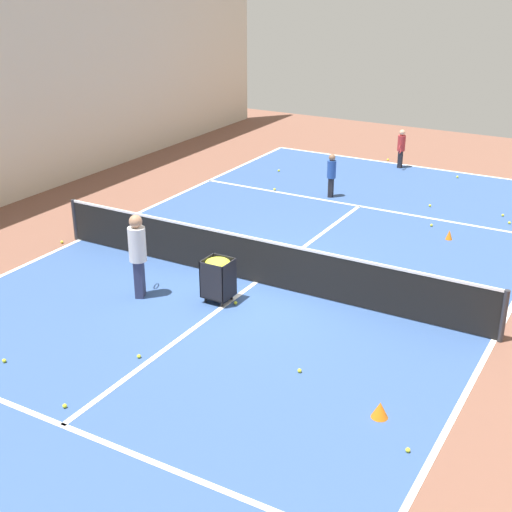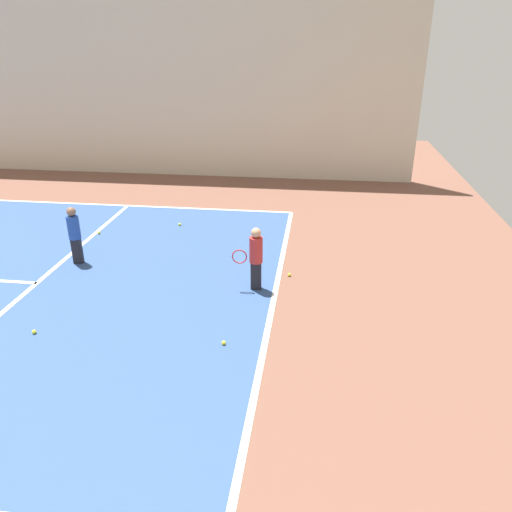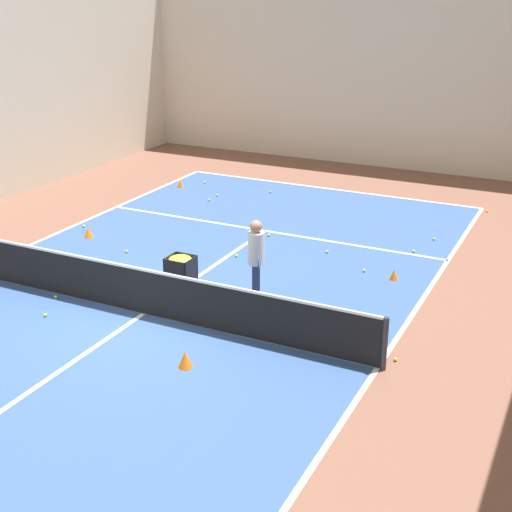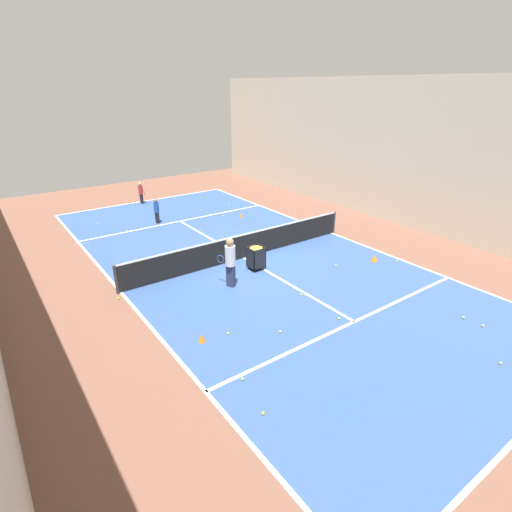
{
  "view_description": "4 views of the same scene",
  "coord_description": "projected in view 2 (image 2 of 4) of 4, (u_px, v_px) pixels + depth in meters",
  "views": [
    {
      "loc": [
        -6.7,
        11.73,
        6.29
      ],
      "look_at": [
        0.0,
        0.0,
        0.6
      ],
      "focal_mm": 50.0,
      "sensor_mm": 36.0,
      "label": 1
    },
    {
      "loc": [
        -8.04,
        -11.04,
        4.42
      ],
      "look_at": [
        0.34,
        -9.95,
        0.68
      ],
      "focal_mm": 35.0,
      "sensor_mm": 36.0,
      "label": 2
    },
    {
      "loc": [
        7.78,
        -10.63,
        6.29
      ],
      "look_at": [
        1.69,
        1.71,
        0.95
      ],
      "focal_mm": 50.0,
      "sensor_mm": 36.0,
      "label": 3
    },
    {
      "loc": [
        8.04,
        11.98,
        6.29
      ],
      "look_at": [
        0.21,
        1.12,
        0.53
      ],
      "focal_mm": 28.0,
      "sensor_mm": 36.0,
      "label": 4
    }
  ],
  "objects": [
    {
      "name": "line_baseline_near",
      "position": [
        274.0,
        298.0,
        9.16
      ],
      "size": [
        9.77,
        0.1,
        0.0
      ],
      "primitive_type": "cube",
      "color": "white",
      "rests_on": "ground"
    },
    {
      "name": "line_service_near",
      "position": [
        37.0,
        283.0,
        9.71
      ],
      "size": [
        9.77,
        0.1,
        0.0
      ],
      "primitive_type": "cube",
      "color": "white",
      "rests_on": "ground"
    },
    {
      "name": "player_near_baseline",
      "position": [
        255.0,
        255.0,
        9.23
      ],
      "size": [
        0.26,
        0.57,
        1.24
      ],
      "rotation": [
        0.0,
        0.0,
        1.63
      ],
      "color": "black",
      "rests_on": "ground"
    },
    {
      "name": "child_midcourt",
      "position": [
        74.0,
        232.0,
        10.31
      ],
      "size": [
        0.28,
        0.28,
        1.24
      ],
      "rotation": [
        0.0,
        0.0,
        1.72
      ],
      "color": "black",
      "rests_on": "ground"
    },
    {
      "name": "tennis_ball_1",
      "position": [
        34.0,
        332.0,
        8.06
      ],
      "size": [
        0.07,
        0.07,
        0.07
      ],
      "primitive_type": "sphere",
      "color": "yellow",
      "rests_on": "ground"
    },
    {
      "name": "tennis_ball_5",
      "position": [
        289.0,
        275.0,
        9.99
      ],
      "size": [
        0.07,
        0.07,
        0.07
      ],
      "primitive_type": "sphere",
      "color": "yellow",
      "rests_on": "ground"
    },
    {
      "name": "tennis_ball_14",
      "position": [
        224.0,
        343.0,
        7.77
      ],
      "size": [
        0.07,
        0.07,
        0.07
      ],
      "primitive_type": "sphere",
      "color": "yellow",
      "rests_on": "ground"
    },
    {
      "name": "tennis_ball_16",
      "position": [
        180.0,
        224.0,
        12.65
      ],
      "size": [
        0.07,
        0.07,
        0.07
      ],
      "primitive_type": "sphere",
      "color": "yellow",
      "rests_on": "ground"
    },
    {
      "name": "tennis_ball_25",
      "position": [
        99.0,
        233.0,
        12.12
      ],
      "size": [
        0.07,
        0.07,
        0.07
      ],
      "primitive_type": "sphere",
      "color": "yellow",
      "rests_on": "ground"
    }
  ]
}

